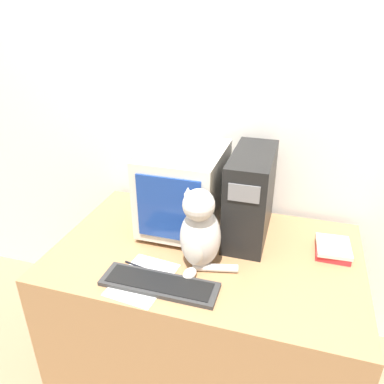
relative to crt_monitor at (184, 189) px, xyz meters
name	(u,v)px	position (x,y,z in m)	size (l,w,h in m)	color
wall_back	(233,119)	(0.16, 0.33, 0.28)	(7.00, 0.05, 2.50)	silver
desk	(205,311)	(0.16, -0.17, -0.59)	(1.41, 0.89, 0.76)	#9E7047
crt_monitor	(184,189)	(0.00, 0.00, 0.00)	(0.37, 0.46, 0.41)	beige
computer_tower	(250,195)	(0.32, 0.02, 0.00)	(0.19, 0.45, 0.43)	black
keyboard	(159,284)	(0.04, -0.47, -0.20)	(0.48, 0.14, 0.02)	#2D2D2D
cat	(200,233)	(0.16, -0.29, -0.05)	(0.27, 0.25, 0.38)	silver
book_stack	(333,249)	(0.73, -0.03, -0.19)	(0.16, 0.19, 0.05)	red
pen	(138,266)	(-0.09, -0.38, -0.21)	(0.14, 0.04, 0.01)	black
paper_sheet	(143,279)	(-0.04, -0.46, -0.21)	(0.24, 0.32, 0.00)	white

